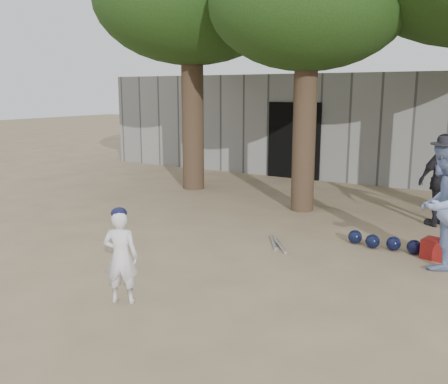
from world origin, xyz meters
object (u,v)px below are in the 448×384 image
Objects in this scene: red_bag at (438,249)px; spectator_dark at (443,180)px; boy_player at (121,257)px; spectator_blue at (442,206)px.

spectator_dark is at bearing 97.96° from red_bag.
boy_player is 0.65× the size of spectator_dark.
spectator_dark reaches higher than boy_player.
spectator_blue is 1.04× the size of spectator_dark.
spectator_blue is (3.05, 3.32, 0.34)m from boy_player.
spectator_dark is 2.23m from red_bag.
spectator_blue reaches higher than spectator_dark.
red_bag is (3.00, 3.69, -0.42)m from boy_player.
spectator_blue is at bearing -82.16° from red_bag.
spectator_blue is 0.85m from red_bag.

